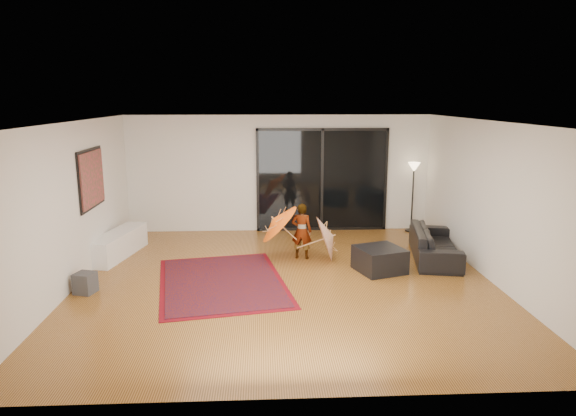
{
  "coord_description": "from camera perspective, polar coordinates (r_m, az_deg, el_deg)",
  "views": [
    {
      "loc": [
        -0.38,
        -8.31,
        3.08
      ],
      "look_at": [
        0.08,
        0.86,
        1.1
      ],
      "focal_mm": 32.0,
      "sensor_mm": 36.0,
      "label": 1
    }
  ],
  "objects": [
    {
      "name": "wall_back",
      "position": [
        11.94,
        -0.99,
        3.84
      ],
      "size": [
        7.0,
        0.0,
        7.0
      ],
      "primitive_type": "plane",
      "rotation": [
        1.57,
        0.0,
        0.0
      ],
      "color": "silver",
      "rests_on": "floor"
    },
    {
      "name": "parasol_white",
      "position": [
        9.88,
        5.07,
        -2.99
      ],
      "size": [
        0.53,
        0.91,
        0.93
      ],
      "rotation": [
        0.0,
        1.24,
        0.0
      ],
      "color": "silver",
      "rests_on": "floor"
    },
    {
      "name": "wall_right",
      "position": [
        9.33,
        21.78,
        0.61
      ],
      "size": [
        0.0,
        7.0,
        7.0
      ],
      "primitive_type": "plane",
      "rotation": [
        1.57,
        0.0,
        -1.57
      ],
      "color": "silver",
      "rests_on": "floor"
    },
    {
      "name": "ceiling",
      "position": [
        8.33,
        -0.23,
        9.56
      ],
      "size": [
        7.0,
        7.0,
        0.0
      ],
      "primitive_type": "plane",
      "rotation": [
        3.14,
        0.0,
        0.0
      ],
      "color": "white",
      "rests_on": "wall_back"
    },
    {
      "name": "floor",
      "position": [
        8.87,
        -0.21,
        -8.15
      ],
      "size": [
        7.0,
        7.0,
        0.0
      ],
      "primitive_type": "plane",
      "color": "#AA6D2E",
      "rests_on": "ground"
    },
    {
      "name": "sofa",
      "position": [
        10.39,
        16.0,
        -3.83
      ],
      "size": [
        1.19,
        2.17,
        0.6
      ],
      "primitive_type": "imported",
      "rotation": [
        0.0,
        0.0,
        1.38
      ],
      "color": "black",
      "rests_on": "floor"
    },
    {
      "name": "ottoman",
      "position": [
        9.45,
        10.14,
        -5.65
      ],
      "size": [
        0.97,
        0.97,
        0.44
      ],
      "primitive_type": "cube",
      "rotation": [
        0.0,
        0.0,
        0.32
      ],
      "color": "black",
      "rests_on": "floor"
    },
    {
      "name": "parasol_orange",
      "position": [
        9.83,
        -1.64,
        -1.64
      ],
      "size": [
        0.76,
        0.92,
        0.91
      ],
      "rotation": [
        0.0,
        -0.81,
        0.0
      ],
      "color": "#F85D0D",
      "rests_on": "child"
    },
    {
      "name": "wall_front",
      "position": [
        5.12,
        1.6,
        -7.56
      ],
      "size": [
        7.0,
        0.0,
        7.0
      ],
      "primitive_type": "plane",
      "rotation": [
        -1.57,
        0.0,
        0.0
      ],
      "color": "silver",
      "rests_on": "floor"
    },
    {
      "name": "child",
      "position": [
        9.95,
        1.53,
        -2.58
      ],
      "size": [
        0.45,
        0.35,
        1.1
      ],
      "primitive_type": "imported",
      "rotation": [
        0.0,
        0.0,
        2.89
      ],
      "color": "#999999",
      "rests_on": "floor"
    },
    {
      "name": "floor_lamp",
      "position": [
        12.2,
        13.78,
        3.34
      ],
      "size": [
        0.28,
        0.28,
        1.62
      ],
      "color": "black",
      "rests_on": "floor"
    },
    {
      "name": "media_console",
      "position": [
        10.7,
        -18.33,
        -3.84
      ],
      "size": [
        0.78,
        1.8,
        0.49
      ],
      "primitive_type": "cube",
      "rotation": [
        0.0,
        0.0,
        -0.2
      ],
      "color": "white",
      "rests_on": "floor"
    },
    {
      "name": "persian_rug",
      "position": [
        8.9,
        -7.35,
        -8.13
      ],
      "size": [
        2.53,
        3.19,
        0.02
      ],
      "rotation": [
        0.0,
        0.0,
        0.18
      ],
      "color": "#610811",
      "rests_on": "floor"
    },
    {
      "name": "painting",
      "position": [
        9.91,
        -20.97,
        3.06
      ],
      "size": [
        0.04,
        1.28,
        1.08
      ],
      "color": "black",
      "rests_on": "wall_left"
    },
    {
      "name": "speaker",
      "position": [
        8.93,
        -21.62,
        -7.75
      ],
      "size": [
        0.37,
        0.37,
        0.34
      ],
      "primitive_type": "cube",
      "rotation": [
        0.0,
        0.0,
        -0.29
      ],
      "color": "#424244",
      "rests_on": "floor"
    },
    {
      "name": "sliding_door",
      "position": [
        12.01,
        3.8,
        3.13
      ],
      "size": [
        3.06,
        0.07,
        2.4
      ],
      "color": "black",
      "rests_on": "wall_back"
    },
    {
      "name": "wall_left",
      "position": [
        9.04,
        -22.97,
        0.16
      ],
      "size": [
        0.0,
        7.0,
        7.0
      ],
      "primitive_type": "plane",
      "rotation": [
        1.57,
        0.0,
        1.57
      ],
      "color": "silver",
      "rests_on": "floor"
    }
  ]
}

